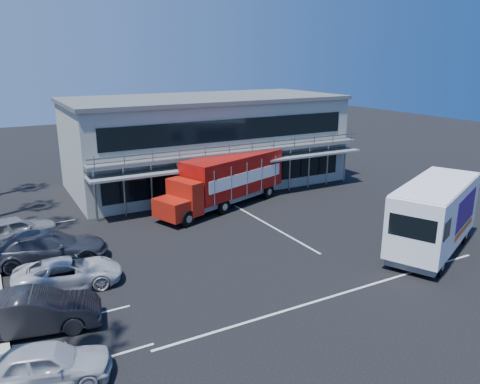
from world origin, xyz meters
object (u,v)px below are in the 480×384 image
white_van (434,216)px  parked_car_a (47,364)px  red_truck (226,179)px  parked_car_b (34,312)px

white_van → parked_car_a: white_van is taller
red_truck → white_van: white_van is taller
white_van → parked_car_a: 20.19m
parked_car_a → parked_car_b: 3.50m
red_truck → white_van: size_ratio=1.30×
white_van → parked_car_b: bearing=149.5°
red_truck → white_van: bearing=-84.5°
parked_car_a → parked_car_b: bearing=15.9°
white_van → parked_car_a: (-20.09, -1.41, -1.38)m
red_truck → parked_car_b: 17.68m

